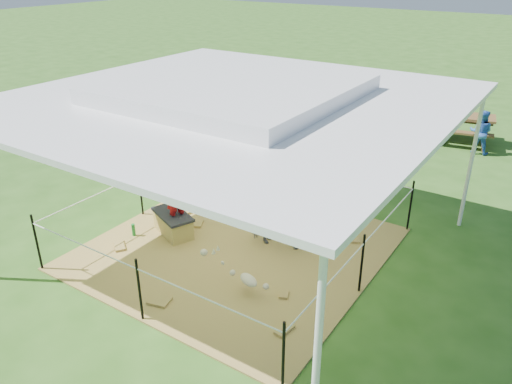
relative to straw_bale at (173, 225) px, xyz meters
The scene contains 13 objects.
ground 1.27m from the straw_bale, 10.96° to the left, with size 90.00×90.00×0.00m, color #2D5919.
hay_patch 1.27m from the straw_bale, 10.96° to the left, with size 4.60×4.60×0.03m, color brown.
canopy_tent 2.78m from the straw_bale, 10.96° to the left, with size 6.30×6.30×2.90m.
rope_fence 1.33m from the straw_bale, 10.96° to the left, with size 4.54×4.54×1.00m.
straw_bale is the anchor object (origin of this frame).
dark_cloth 0.21m from the straw_bale, 90.00° to the left, with size 0.88×0.46×0.05m, color black.
woman 0.68m from the straw_bale, ahead, with size 0.36×0.24×0.99m, color red.
green_bottle 0.71m from the straw_bale, 140.71° to the right, with size 0.06×0.06×0.23m, color #1B7B29.
pony 2.01m from the straw_bale, 19.83° to the left, with size 0.54×1.18×1.00m, color #4F5055.
pink_hat 2.18m from the straw_bale, 19.83° to the left, with size 0.31×0.31×0.14m, color pink.
foal 2.25m from the straw_bale, 18.65° to the right, with size 0.93×0.52×0.52m, color beige, non-canonical shape.
picnic_table_near 8.62m from the straw_bale, 69.79° to the left, with size 1.82×1.31×0.76m, color brown.
distant_person 8.32m from the straw_bale, 63.71° to the left, with size 0.55×0.43×1.13m, color #3160BB.
Camera 1 is at (4.35, -5.98, 4.56)m, focal length 35.00 mm.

